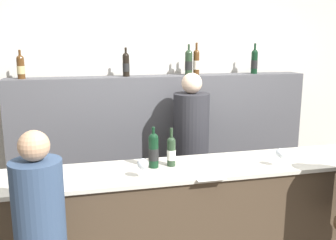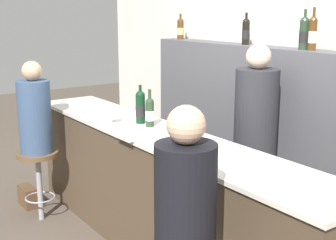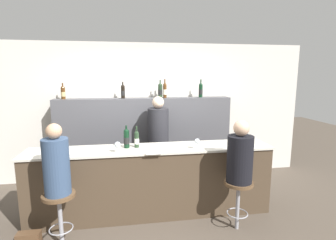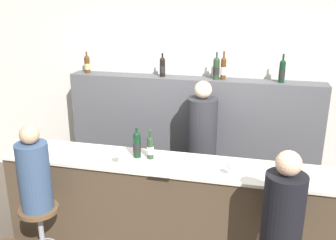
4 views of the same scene
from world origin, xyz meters
name	(u,v)px [view 2 (image 2 of 4)]	position (x,y,z in m)	size (l,w,h in m)	color
wall_back	(291,77)	(0.00, 1.76, 1.30)	(6.40, 0.05, 2.60)	beige
bar_counter	(159,194)	(0.00, 0.26, 0.50)	(3.43, 0.57, 1.00)	#473828
back_bar_cabinet	(272,134)	(0.00, 1.53, 0.79)	(3.22, 0.28, 1.58)	#4C4C51
wine_bottle_counter_0	(140,107)	(-0.34, 0.32, 1.13)	(0.08, 0.08, 0.32)	black
wine_bottle_counter_1	(150,112)	(-0.20, 0.32, 1.12)	(0.07, 0.07, 0.30)	#233823
wine_bottle_backbar_0	(180,29)	(-1.42, 1.53, 1.70)	(0.07, 0.07, 0.28)	#4C2D14
wine_bottle_backbar_1	(246,31)	(-0.39, 1.53, 1.71)	(0.07, 0.07, 0.30)	black
wine_bottle_backbar_2	(304,33)	(0.29, 1.53, 1.72)	(0.08, 0.08, 0.33)	#233823
wine_bottle_backbar_3	(313,33)	(0.38, 1.53, 1.73)	(0.07, 0.07, 0.35)	#4C2D14
wine_glass_0	(111,112)	(-0.46, 0.11, 1.10)	(0.08, 0.08, 0.14)	silver
wine_glass_1	(193,141)	(0.62, 0.11, 1.10)	(0.08, 0.08, 0.15)	silver
tasting_menu	(139,136)	(0.00, 0.09, 1.00)	(0.21, 0.30, 0.00)	white
bar_stool_left	(38,167)	(-1.14, -0.30, 0.51)	(0.37, 0.37, 0.66)	gray
guest_seated_left	(35,113)	(-1.14, -0.30, 1.02)	(0.29, 0.29, 0.82)	#334766
guest_seated_right	(186,192)	(1.06, -0.30, 1.00)	(0.33, 0.33, 0.80)	black
bartender	(254,150)	(0.20, 1.10, 0.76)	(0.36, 0.36, 1.65)	#28282D
handbag	(28,196)	(-1.50, -0.30, 0.10)	(0.26, 0.12, 0.20)	#513823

